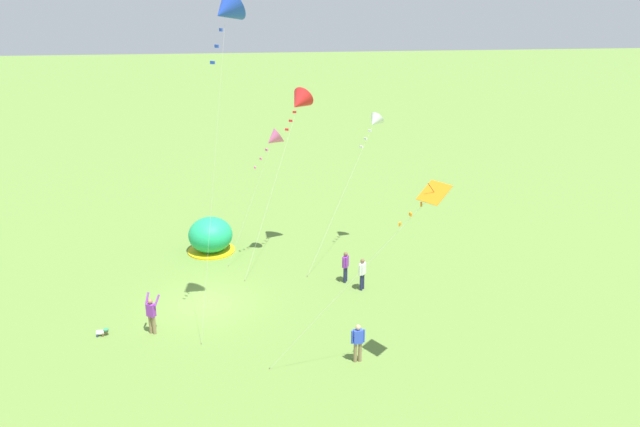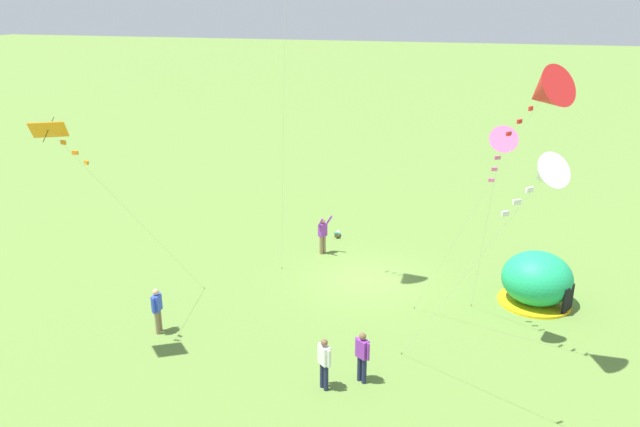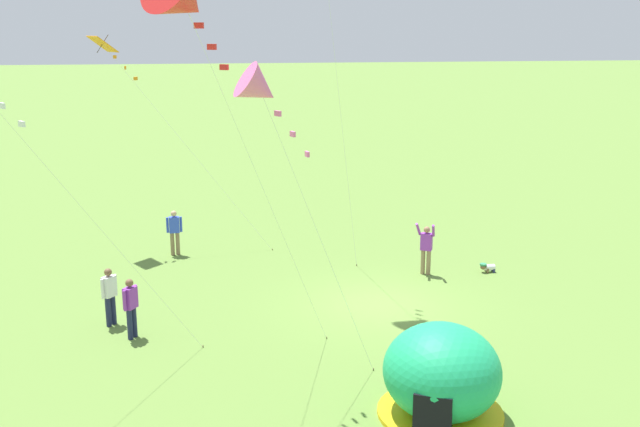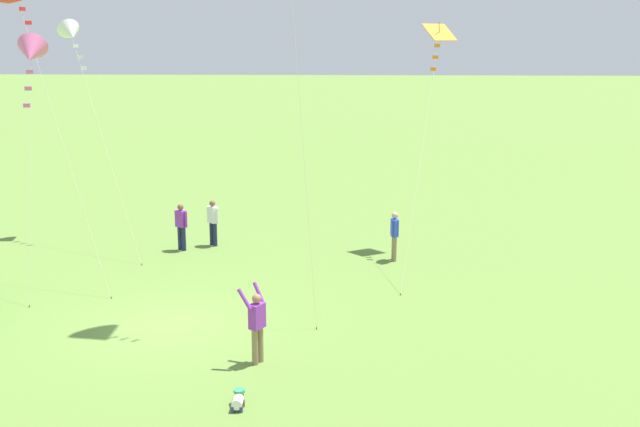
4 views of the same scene
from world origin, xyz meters
The scene contains 11 objects.
ground_plane centered at (0.00, 0.00, 0.00)m, with size 300.00×300.00×0.00m, color olive.
popup_tent centered at (-6.83, 0.22, 1.00)m, with size 2.81×2.81×2.10m.
toddler_crawling centered at (2.47, -4.47, 0.18)m, with size 0.27×0.55×0.32m.
person_arms_raised centered at (2.58, -2.24, 1.00)m, with size 0.66×0.72×1.89m.
person_with_toddler centered at (-1.45, 7.37, 0.96)m, with size 0.52×0.40×1.72m.
person_center_field centered at (-0.42, 8.05, 0.96)m, with size 0.48×0.43×1.72m.
person_watching_sky centered at (6.21, 6.44, 0.96)m, with size 0.27×0.59×1.72m.
kite_red centered at (-5.99, 5.50, 8.93)m, with size 4.63×4.44×9.73m.
kite_orange centered at (7.72, 8.58, 7.53)m, with size 2.17×6.63×8.10m.
kite_pink centered at (-4.98, 3.96, 7.10)m, with size 1.09×3.42×7.70m.
kite_white centered at (-5.93, 9.79, 7.73)m, with size 4.19×5.02×8.26m.
Camera 2 is at (-4.89, 23.81, 11.42)m, focal length 35.00 mm.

